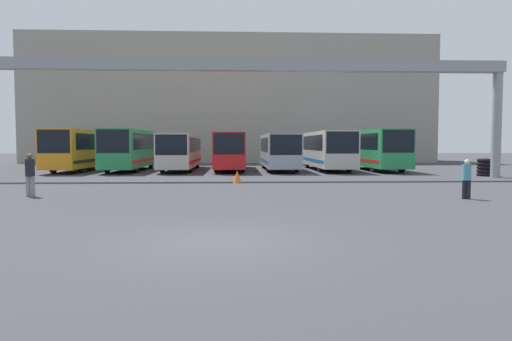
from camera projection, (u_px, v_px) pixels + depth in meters
ground_plane at (215, 242)px, 10.23m from camera, size 200.00×200.00×0.00m
building_backdrop at (232, 103)px, 57.95m from camera, size 48.34×12.00×14.90m
overhead_gantry at (228, 77)px, 28.71m from camera, size 35.56×0.80×7.51m
bus_slot_0 at (82, 148)px, 37.76m from camera, size 2.50×11.73×3.31m
bus_slot_1 at (131, 147)px, 37.56m from camera, size 2.51×10.97×3.33m
bus_slot_2 at (181, 150)px, 38.19m from camera, size 2.48×11.83×2.98m
bus_slot_3 at (230, 149)px, 38.39m from camera, size 2.43×11.87×3.08m
bus_slot_4 at (279, 150)px, 38.09m from camera, size 2.53×10.89×2.98m
bus_slot_5 at (326, 148)px, 38.67m from camera, size 2.62×11.71×3.21m
bus_slot_6 at (376, 147)px, 38.21m from camera, size 2.59×10.42×3.33m
pedestrian_mid_left at (467, 178)px, 18.14m from camera, size 0.33×0.33×1.58m
pedestrian_near_left at (30, 174)px, 18.98m from camera, size 0.38×0.38×1.81m
traffic_cone at (237, 177)px, 25.52m from camera, size 0.49×0.49×0.70m
tire_stack at (485, 167)px, 31.24m from camera, size 1.04×1.04×1.20m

